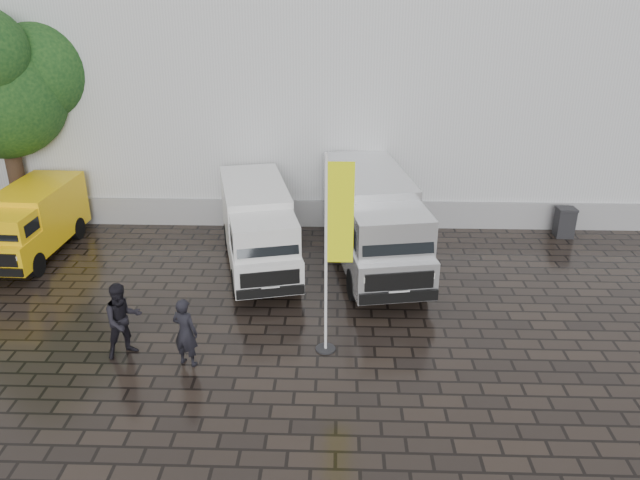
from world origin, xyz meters
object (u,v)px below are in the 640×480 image
object	(u,v)px
van_silver	(373,224)
flagpole	(334,246)
wheelie_bin	(565,222)
person_tent	(123,320)
van_white	(258,229)
van_yellow	(31,224)
person_front	(185,332)

from	to	relation	value
van_silver	flagpole	size ratio (longest dim) A/B	1.31
flagpole	wheelie_bin	distance (m)	11.22
flagpole	person_tent	world-z (taller)	flagpole
van_white	wheelie_bin	xyz separation A→B (m)	(10.46, 2.74, -0.72)
van_yellow	flagpole	world-z (taller)	flagpole
person_tent	person_front	bearing A→B (deg)	-49.86
van_silver	person_tent	xyz separation A→B (m)	(-6.22, -5.21, -0.47)
wheelie_bin	van_white	bearing A→B (deg)	-164.79
van_silver	wheelie_bin	xyz separation A→B (m)	(6.88, 2.60, -0.90)
van_silver	wheelie_bin	bearing A→B (deg)	11.08
wheelie_bin	flagpole	bearing A→B (deg)	-136.65
van_white	wheelie_bin	size ratio (longest dim) A/B	5.44
van_white	van_silver	bearing A→B (deg)	-11.00
van_white	flagpole	distance (m)	5.53
van_silver	person_tent	distance (m)	8.13
van_yellow	van_silver	distance (m)	11.09
wheelie_bin	van_yellow	bearing A→B (deg)	-172.62
van_white	person_tent	world-z (taller)	van_white
van_white	wheelie_bin	bearing A→B (deg)	1.41
person_front	wheelie_bin	bearing A→B (deg)	-124.14
flagpole	wheelie_bin	xyz separation A→B (m)	(8.05, 7.47, -2.29)
wheelie_bin	person_tent	distance (m)	15.26
van_silver	van_white	bearing A→B (deg)	172.65
van_silver	person_front	xyz separation A→B (m)	(-4.64, -5.58, -0.55)
van_silver	flagpole	distance (m)	5.20
van_white	person_tent	size ratio (longest dim) A/B	3.00
van_yellow	van_silver	world-z (taller)	van_silver
van_silver	van_yellow	bearing A→B (deg)	168.10
flagpole	person_tent	xyz separation A→B (m)	(-5.05, -0.34, -1.86)
person_front	van_white	bearing A→B (deg)	-80.51
van_yellow	person_front	size ratio (longest dim) A/B	2.69
flagpole	person_front	world-z (taller)	flagpole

